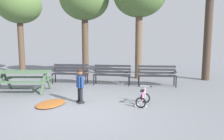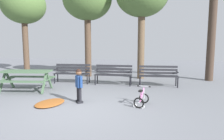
{
  "view_description": "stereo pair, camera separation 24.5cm",
  "coord_description": "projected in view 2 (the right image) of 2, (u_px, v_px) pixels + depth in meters",
  "views": [
    {
      "loc": [
        1.73,
        -4.92,
        1.72
      ],
      "look_at": [
        0.65,
        1.89,
        0.85
      ],
      "focal_mm": 32.05,
      "sensor_mm": 36.0,
      "label": 1
    },
    {
      "loc": [
        1.98,
        -4.87,
        1.72
      ],
      "look_at": [
        0.65,
        1.89,
        0.85
      ],
      "focal_mm": 32.05,
      "sensor_mm": 36.0,
      "label": 2
    }
  ],
  "objects": [
    {
      "name": "kids_bicycle",
      "position": [
        141.0,
        99.0,
        5.66
      ],
      "size": [
        0.47,
        0.61,
        0.54
      ],
      "color": "black",
      "rests_on": "ground"
    },
    {
      "name": "tree_left",
      "position": [
        87.0,
        0.0,
        10.57
      ],
      "size": [
        2.6,
        2.6,
        5.22
      ],
      "color": "brown",
      "rests_on": "ground"
    },
    {
      "name": "ground",
      "position": [
        74.0,
        110.0,
        5.34
      ],
      "size": [
        36.0,
        36.0,
        0.0
      ],
      "primitive_type": "plane",
      "color": "slate"
    },
    {
      "name": "tree_far_left",
      "position": [
        24.0,
        6.0,
        11.93
      ],
      "size": [
        2.6,
        2.6,
        5.18
      ],
      "color": "brown",
      "rests_on": "ground"
    },
    {
      "name": "leaf_pile",
      "position": [
        50.0,
        103.0,
        5.84
      ],
      "size": [
        0.86,
        1.12,
        0.07
      ],
      "primitive_type": "ellipsoid",
      "rotation": [
        0.0,
        0.0,
        1.42
      ],
      "color": "#9E5623",
      "rests_on": "ground"
    },
    {
      "name": "park_bench_right",
      "position": [
        158.0,
        74.0,
        8.32
      ],
      "size": [
        1.63,
        0.57,
        0.85
      ],
      "color": "#232328",
      "rests_on": "ground"
    },
    {
      "name": "park_bench_left",
      "position": [
        113.0,
        73.0,
        8.63
      ],
      "size": [
        1.6,
        0.46,
        0.85
      ],
      "color": "#232328",
      "rests_on": "ground"
    },
    {
      "name": "child_standing",
      "position": [
        79.0,
        83.0,
        5.91
      ],
      "size": [
        0.28,
        0.32,
        1.02
      ],
      "color": "black",
      "rests_on": "ground"
    },
    {
      "name": "park_bench_far_left",
      "position": [
        72.0,
        72.0,
        9.05
      ],
      "size": [
        1.63,
        0.56,
        0.85
      ],
      "color": "#232328",
      "rests_on": "ground"
    },
    {
      "name": "picnic_table",
      "position": [
        26.0,
        75.0,
        7.46
      ],
      "size": [
        1.97,
        1.58,
        0.79
      ],
      "color": "#4C6B4C",
      "rests_on": "ground"
    }
  ]
}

